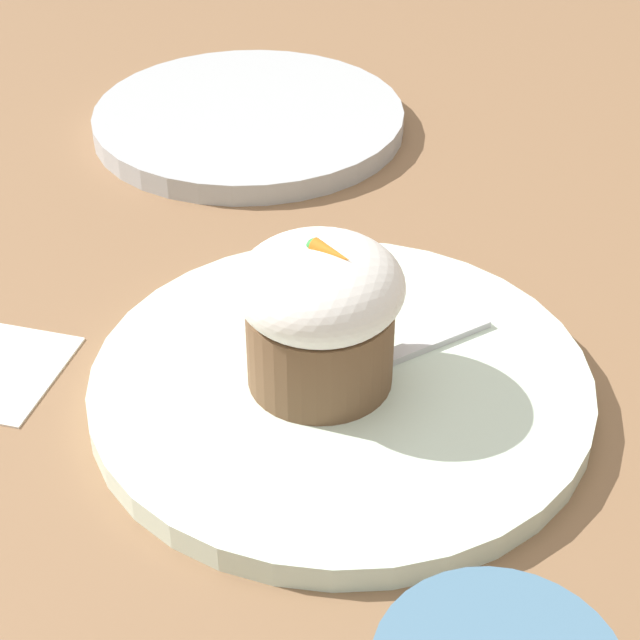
% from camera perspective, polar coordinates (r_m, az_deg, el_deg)
% --- Properties ---
extents(ground_plane, '(4.00, 4.00, 0.00)m').
position_cam_1_polar(ground_plane, '(0.58, 1.10, -4.04)').
color(ground_plane, '#846042').
extents(dessert_plate, '(0.27, 0.27, 0.01)m').
position_cam_1_polar(dessert_plate, '(0.57, 1.11, -3.48)').
color(dessert_plate, silver).
rests_on(dessert_plate, ground_plane).
extents(carrot_cake, '(0.09, 0.09, 0.09)m').
position_cam_1_polar(carrot_cake, '(0.54, 0.00, 0.43)').
color(carrot_cake, brown).
rests_on(carrot_cake, dessert_plate).
extents(spoon, '(0.06, 0.10, 0.01)m').
position_cam_1_polar(spoon, '(0.57, 3.18, -2.17)').
color(spoon, silver).
rests_on(spoon, dessert_plate).
extents(side_plate, '(0.24, 0.24, 0.02)m').
position_cam_1_polar(side_plate, '(0.84, -3.81, 10.62)').
color(side_plate, '#B2B7BC').
rests_on(side_plate, ground_plane).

